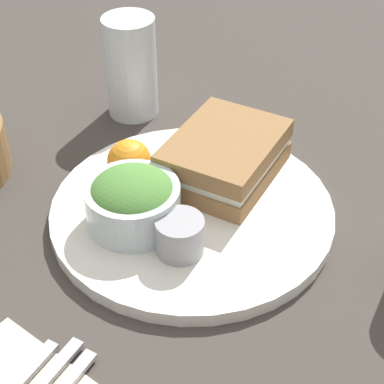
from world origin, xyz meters
name	(u,v)px	position (x,y,z in m)	size (l,w,h in m)	color
ground_plane	(192,217)	(0.00, 0.00, 0.00)	(4.00, 4.00, 0.00)	#3D3833
plate	(192,211)	(0.00, 0.00, 0.01)	(0.31, 0.31, 0.02)	white
sandwich	(225,157)	(0.07, 0.01, 0.04)	(0.16, 0.13, 0.05)	olive
salad_bowl	(133,200)	(-0.06, 0.03, 0.05)	(0.10, 0.10, 0.06)	silver
dressing_cup	(180,236)	(-0.06, -0.03, 0.04)	(0.05, 0.05, 0.04)	#99999E
orange_wedge	(129,161)	(-0.01, 0.09, 0.04)	(0.05, 0.05, 0.05)	orange
drink_glass	(131,67)	(0.13, 0.20, 0.07)	(0.07, 0.07, 0.14)	silver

